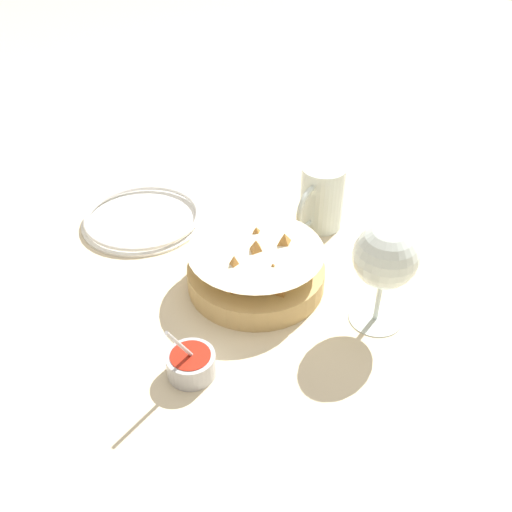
{
  "coord_description": "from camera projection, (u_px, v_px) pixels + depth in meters",
  "views": [
    {
      "loc": [
        0.59,
        0.42,
        0.57
      ],
      "look_at": [
        0.04,
        0.03,
        0.06
      ],
      "focal_mm": 40.0,
      "sensor_mm": 36.0,
      "label": 1
    }
  ],
  "objects": [
    {
      "name": "side_plate",
      "position": [
        142.0,
        218.0,
        1.02
      ],
      "size": [
        0.22,
        0.22,
        0.01
      ],
      "color": "white",
      "rests_on": "ground_plane"
    },
    {
      "name": "ground_plane",
      "position": [
        253.0,
        265.0,
        0.93
      ],
      "size": [
        4.0,
        4.0,
        0.0
      ],
      "primitive_type": "plane",
      "color": "beige"
    },
    {
      "name": "beer_mug",
      "position": [
        321.0,
        200.0,
        0.98
      ],
      "size": [
        0.12,
        0.08,
        0.11
      ],
      "color": "silver",
      "rests_on": "ground_plane"
    },
    {
      "name": "wine_glass",
      "position": [
        386.0,
        258.0,
        0.76
      ],
      "size": [
        0.09,
        0.09,
        0.16
      ],
      "color": "silver",
      "rests_on": "ground_plane"
    },
    {
      "name": "sauce_cup",
      "position": [
        191.0,
        363.0,
        0.73
      ],
      "size": [
        0.07,
        0.06,
        0.1
      ],
      "color": "#B7B7BC",
      "rests_on": "ground_plane"
    },
    {
      "name": "food_basket",
      "position": [
        257.0,
        268.0,
        0.87
      ],
      "size": [
        0.21,
        0.21,
        0.09
      ],
      "color": "tan",
      "rests_on": "ground_plane"
    }
  ]
}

